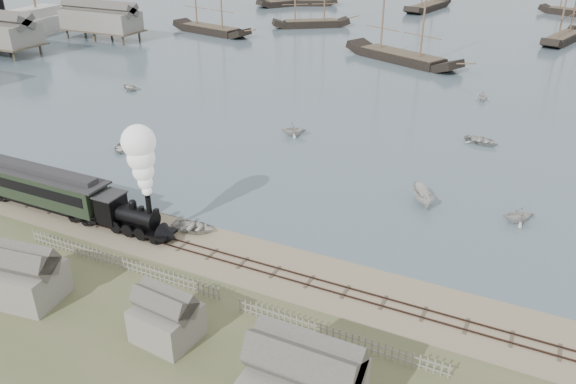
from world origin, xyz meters
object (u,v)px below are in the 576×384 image
at_px(passenger_coach, 41,186).
at_px(beached_dinghy, 193,227).
at_px(steamship, 0,15).
at_px(locomotive, 140,190).

bearing_deg(passenger_coach, beached_dinghy, 9.44).
bearing_deg(steamship, passenger_coach, -134.46).
relative_size(passenger_coach, steamship, 0.30).
xyz_separation_m(locomotive, passenger_coach, (-12.21, 0.00, -2.23)).
bearing_deg(steamship, beached_dinghy, -127.73).
height_order(locomotive, steamship, steamship).
height_order(beached_dinghy, steamship, steamship).
height_order(locomotive, beached_dinghy, locomotive).
bearing_deg(locomotive, beached_dinghy, 37.93).
distance_m(locomotive, steamship, 96.85).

